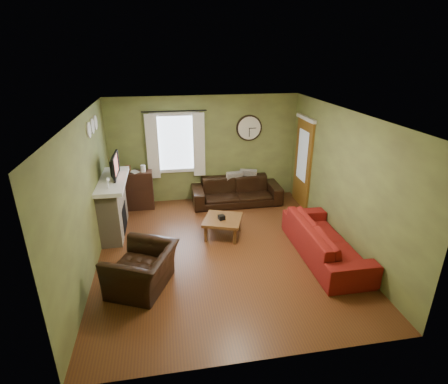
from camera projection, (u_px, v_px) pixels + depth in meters
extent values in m
cube|color=#562C16|center=(222.00, 251.00, 6.71)|extent=(4.60, 5.20, 0.00)
cube|color=white|center=(222.00, 114.00, 5.72)|extent=(4.60, 5.20, 0.00)
cube|color=olive|center=(87.00, 196.00, 5.85)|extent=(0.00, 5.20, 2.60)
cube|color=olive|center=(342.00, 180.00, 6.58)|extent=(0.00, 5.20, 2.60)
cube|color=olive|center=(205.00, 149.00, 8.59)|extent=(4.60, 0.00, 2.60)
cube|color=olive|center=(262.00, 273.00, 3.85)|extent=(4.60, 0.00, 2.60)
cube|color=tan|center=(113.00, 208.00, 7.22)|extent=(0.40, 1.40, 1.10)
cube|color=black|center=(124.00, 218.00, 7.34)|extent=(0.04, 0.60, 0.55)
cube|color=white|center=(111.00, 181.00, 7.00)|extent=(0.58, 1.60, 0.08)
imported|color=black|center=(112.00, 168.00, 7.06)|extent=(0.08, 0.60, 0.35)
cube|color=#994C3F|center=(116.00, 166.00, 7.05)|extent=(0.02, 0.62, 0.36)
cylinder|color=white|center=(89.00, 130.00, 6.22)|extent=(0.28, 0.28, 0.03)
cylinder|color=white|center=(92.00, 126.00, 6.54)|extent=(0.28, 0.28, 0.03)
cylinder|color=white|center=(95.00, 123.00, 6.86)|extent=(0.28, 0.28, 0.03)
cylinder|color=black|center=(174.00, 111.00, 8.00)|extent=(0.03, 0.03, 1.50)
cube|color=white|center=(153.00, 147.00, 8.22)|extent=(0.28, 0.04, 1.55)
cube|color=white|center=(199.00, 145.00, 8.40)|extent=(0.28, 0.04, 1.55)
cube|color=brown|center=(303.00, 163.00, 8.36)|extent=(0.05, 0.90, 2.10)
imported|color=brown|center=(131.00, 172.00, 8.07)|extent=(0.27, 0.29, 0.02)
imported|color=black|center=(236.00, 191.00, 8.67)|extent=(2.18, 0.85, 0.64)
cube|color=gray|center=(248.00, 177.00, 8.91)|extent=(0.44, 0.25, 0.42)
cube|color=gray|center=(234.00, 179.00, 8.78)|extent=(0.42, 0.18, 0.40)
imported|color=maroon|center=(325.00, 240.00, 6.42)|extent=(0.89, 2.27, 0.66)
imported|color=black|center=(142.00, 269.00, 5.57)|extent=(1.27, 1.33, 0.68)
cube|color=black|center=(222.00, 219.00, 7.07)|extent=(0.15, 0.15, 0.09)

